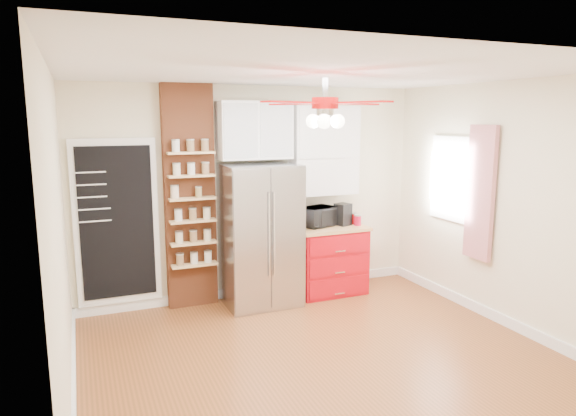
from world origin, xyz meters
name	(u,v)px	position (x,y,z in m)	size (l,w,h in m)	color
floor	(322,357)	(0.00, 0.00, 0.00)	(4.50, 4.50, 0.00)	brown
ceiling	(325,72)	(0.00, 0.00, 2.70)	(4.50, 4.50, 0.00)	white
wall_back	(254,193)	(0.00, 2.00, 1.35)	(4.50, 0.02, 2.70)	#EDE6BF
wall_front	(478,286)	(0.00, -2.00, 1.35)	(4.50, 0.02, 2.70)	#EDE6BF
wall_left	(60,244)	(-2.25, 0.00, 1.35)	(0.02, 4.00, 2.70)	#EDE6BF
wall_right	(508,206)	(2.25, 0.00, 1.35)	(0.02, 4.00, 2.70)	#EDE6BF
chalkboard	(117,223)	(-1.70, 1.96, 1.10)	(0.95, 0.05, 1.95)	white
brick_pillar	(190,198)	(-0.85, 1.92, 1.35)	(0.60, 0.16, 2.70)	brown
fridge	(261,235)	(-0.05, 1.63, 0.88)	(0.90, 0.70, 1.75)	#A7A8AC
upper_glass_cabinet	(254,130)	(-0.05, 1.82, 2.15)	(0.90, 0.35, 0.70)	white
red_cabinet	(329,259)	(0.92, 1.68, 0.45)	(0.94, 0.64, 0.90)	#B80813
upper_shelf_unit	(324,151)	(0.92, 1.85, 1.88)	(0.90, 0.30, 1.15)	white
window	(452,179)	(2.23, 0.90, 1.55)	(0.04, 0.75, 1.05)	white
curtain	(480,193)	(2.18, 0.35, 1.45)	(0.06, 0.40, 1.55)	red
ceiling_fan	(325,104)	(0.00, 0.00, 2.42)	(1.40, 1.40, 0.44)	silver
toaster_oven	(318,217)	(0.79, 1.74, 1.03)	(0.46, 0.31, 0.25)	black
coffee_maker	(343,214)	(1.12, 1.67, 1.04)	(0.18, 0.18, 0.29)	black
canister_left	(358,221)	(1.29, 1.58, 0.96)	(0.09, 0.09, 0.13)	#B30928
canister_right	(354,219)	(1.29, 1.69, 0.97)	(0.09, 0.09, 0.14)	#B1090C
pantry_jar_oats	(175,192)	(-1.05, 1.80, 1.44)	(0.10, 0.10, 0.14)	beige
pantry_jar_beans	(199,192)	(-0.77, 1.76, 1.43)	(0.08, 0.08, 0.11)	olive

